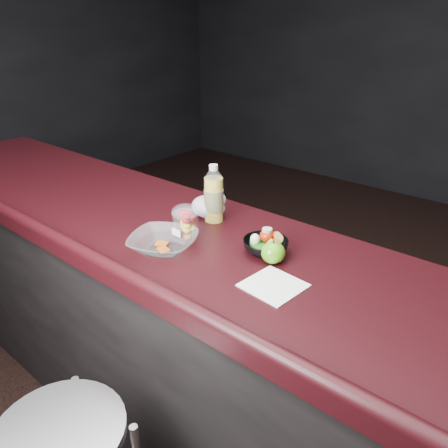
{
  "coord_description": "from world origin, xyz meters",
  "views": [
    {
      "loc": [
        0.9,
        -0.73,
        1.73
      ],
      "look_at": [
        0.03,
        0.32,
        1.1
      ],
      "focal_mm": 35.0,
      "sensor_mm": 36.0,
      "label": 1
    }
  ],
  "objects_px": {
    "fruit_cup": "(185,222)",
    "takeout_bowl": "(163,243)",
    "green_apple": "(273,253)",
    "snack_bowl": "(265,245)",
    "lemonade_bottle": "(214,198)"
  },
  "relations": [
    {
      "from": "green_apple",
      "to": "snack_bowl",
      "type": "xyz_separation_m",
      "value": [
        -0.06,
        0.04,
        -0.01
      ]
    },
    {
      "from": "lemonade_bottle",
      "to": "fruit_cup",
      "type": "distance_m",
      "value": 0.2
    },
    {
      "from": "snack_bowl",
      "to": "lemonade_bottle",
      "type": "bearing_deg",
      "value": 164.2
    },
    {
      "from": "fruit_cup",
      "to": "snack_bowl",
      "type": "distance_m",
      "value": 0.29
    },
    {
      "from": "fruit_cup",
      "to": "green_apple",
      "type": "bearing_deg",
      "value": 11.15
    },
    {
      "from": "green_apple",
      "to": "lemonade_bottle",
      "type": "bearing_deg",
      "value": 160.75
    },
    {
      "from": "lemonade_bottle",
      "to": "green_apple",
      "type": "bearing_deg",
      "value": -19.25
    },
    {
      "from": "green_apple",
      "to": "snack_bowl",
      "type": "bearing_deg",
      "value": 145.2
    },
    {
      "from": "fruit_cup",
      "to": "takeout_bowl",
      "type": "height_order",
      "value": "fruit_cup"
    },
    {
      "from": "takeout_bowl",
      "to": "snack_bowl",
      "type": "bearing_deg",
      "value": 37.3
    },
    {
      "from": "lemonade_bottle",
      "to": "green_apple",
      "type": "distance_m",
      "value": 0.39
    },
    {
      "from": "green_apple",
      "to": "takeout_bowl",
      "type": "relative_size",
      "value": 0.27
    },
    {
      "from": "snack_bowl",
      "to": "fruit_cup",
      "type": "bearing_deg",
      "value": -158.7
    },
    {
      "from": "lemonade_bottle",
      "to": "snack_bowl",
      "type": "height_order",
      "value": "lemonade_bottle"
    },
    {
      "from": "green_apple",
      "to": "fruit_cup",
      "type": "bearing_deg",
      "value": -168.85
    }
  ]
}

